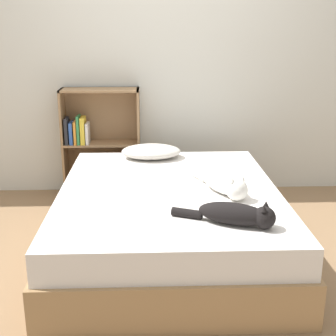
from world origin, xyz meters
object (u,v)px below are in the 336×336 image
pillow (151,151)px  cat_dark (238,214)px  bookshelf (99,140)px  bed (169,220)px  cat_light (223,182)px

pillow → cat_dark: 1.48m
cat_dark → bookshelf: (-0.96, 1.84, -0.01)m
bed → cat_light: 0.49m
bed → cat_dark: (0.36, -0.63, 0.30)m
bed → bookshelf: bearing=116.4°
bed → bookshelf: 1.38m
cat_light → bed: bearing=-129.7°
bookshelf → bed: bearing=-63.6°
cat_light → cat_dark: 0.52m
pillow → cat_dark: bearing=-71.1°
bed → cat_dark: cat_dark is taller
cat_light → cat_dark: (0.00, -0.52, -0.01)m
cat_dark → cat_light: bearing=112.6°
bed → cat_dark: 0.78m
bed → cat_dark: size_ratio=3.42×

